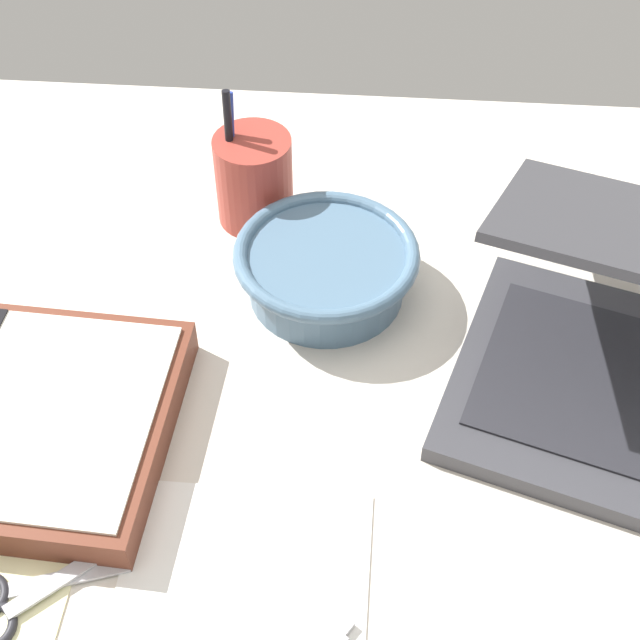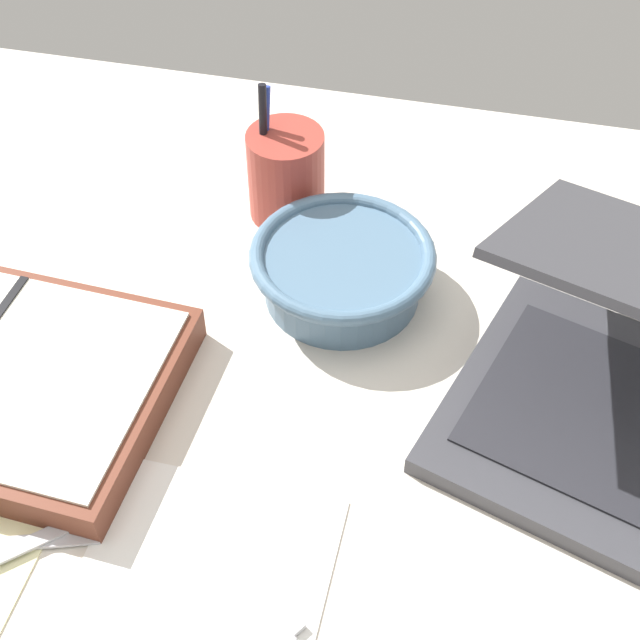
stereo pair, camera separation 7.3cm
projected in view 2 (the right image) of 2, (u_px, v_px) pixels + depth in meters
The scene contains 3 objects.
desk_top at pixel (327, 443), 74.65cm from camera, with size 140.00×100.00×2.00cm, color beige.
bowl at pixel (342, 269), 82.85cm from camera, with size 17.30×17.30×5.62cm.
pen_cup at pixel (286, 174), 89.68cm from camera, with size 7.77×7.77×14.59cm.
Camera 2 is at (9.06, -41.95, 62.95)cm, focal length 50.00 mm.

